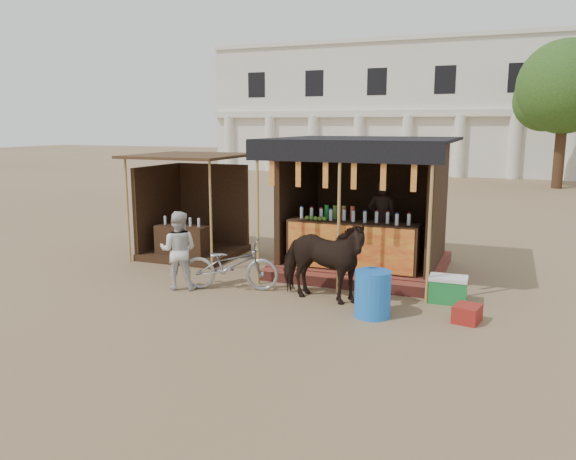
# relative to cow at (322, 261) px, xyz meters

# --- Properties ---
(ground) EXTENTS (120.00, 120.00, 0.00)m
(ground) POSITION_rel_cow_xyz_m (-0.88, -0.97, -0.73)
(ground) COLOR #846B4C
(ground) RESTS_ON ground
(main_stall) EXTENTS (3.60, 3.61, 2.78)m
(main_stall) POSITION_rel_cow_xyz_m (0.14, 2.39, 0.29)
(main_stall) COLOR brown
(main_stall) RESTS_ON ground
(secondary_stall) EXTENTS (2.40, 2.40, 2.38)m
(secondary_stall) POSITION_rel_cow_xyz_m (-4.05, 2.27, 0.12)
(secondary_stall) COLOR #352313
(secondary_stall) RESTS_ON ground
(cow) EXTENTS (1.83, 1.04, 1.47)m
(cow) POSITION_rel_cow_xyz_m (0.00, 0.00, 0.00)
(cow) COLOR black
(cow) RESTS_ON ground
(motorbike) EXTENTS (1.91, 1.10, 0.95)m
(motorbike) POSITION_rel_cow_xyz_m (-1.81, 0.07, -0.26)
(motorbike) COLOR #9B9DA4
(motorbike) RESTS_ON ground
(bystander) EXTENTS (0.85, 0.74, 1.48)m
(bystander) POSITION_rel_cow_xyz_m (-2.74, -0.23, 0.01)
(bystander) COLOR silver
(bystander) RESTS_ON ground
(blue_barrel) EXTENTS (0.63, 0.63, 0.75)m
(blue_barrel) POSITION_rel_cow_xyz_m (1.00, -0.44, -0.36)
(blue_barrel) COLOR blue
(blue_barrel) RESTS_ON ground
(red_crate) EXTENTS (0.46, 0.50, 0.27)m
(red_crate) POSITION_rel_cow_xyz_m (2.45, -0.16, -0.60)
(red_crate) COLOR maroon
(red_crate) RESTS_ON ground
(cooler) EXTENTS (0.65, 0.45, 0.46)m
(cooler) POSITION_rel_cow_xyz_m (2.06, 0.76, -0.50)
(cooler) COLOR #1B7D34
(cooler) RESTS_ON ground
(background_building) EXTENTS (26.00, 7.45, 8.18)m
(background_building) POSITION_rel_cow_xyz_m (-2.88, 28.98, 3.25)
(background_building) COLOR silver
(background_building) RESTS_ON ground
(tree) EXTENTS (4.50, 4.40, 7.00)m
(tree) POSITION_rel_cow_xyz_m (4.93, 21.18, 3.90)
(tree) COLOR #382314
(tree) RESTS_ON ground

